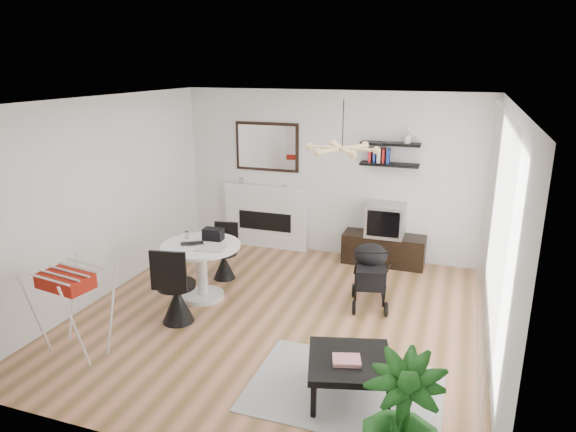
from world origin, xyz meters
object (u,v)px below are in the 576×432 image
(fireplace, at_px, (266,209))
(drying_rack, at_px, (74,310))
(potted_plant, at_px, (401,423))
(dining_table, at_px, (202,263))
(tv_console, at_px, (384,249))
(stroller, at_px, (370,277))
(coffee_table, at_px, (350,363))
(crt_tv, at_px, (386,220))

(fireplace, bearing_deg, drying_rack, -100.28)
(drying_rack, height_order, potted_plant, potted_plant)
(drying_rack, bearing_deg, dining_table, 78.60)
(fireplace, bearing_deg, tv_console, -4.40)
(tv_console, relative_size, dining_table, 1.21)
(fireplace, height_order, stroller, fireplace)
(fireplace, distance_m, dining_table, 2.24)
(stroller, relative_size, potted_plant, 0.84)
(dining_table, height_order, coffee_table, dining_table)
(tv_console, xyz_separation_m, dining_table, (-2.14, -2.07, 0.27))
(drying_rack, xyz_separation_m, potted_plant, (3.60, -0.70, 0.01))
(tv_console, relative_size, stroller, 1.42)
(crt_tv, xyz_separation_m, dining_table, (-2.15, -2.07, -0.23))
(potted_plant, bearing_deg, stroller, 104.51)
(tv_console, relative_size, potted_plant, 1.20)
(tv_console, bearing_deg, drying_rack, -126.42)
(drying_rack, bearing_deg, coffee_table, 13.38)
(stroller, distance_m, coffee_table, 2.06)
(fireplace, bearing_deg, crt_tv, -4.47)
(fireplace, height_order, crt_tv, fireplace)
(fireplace, relative_size, stroller, 2.37)
(stroller, bearing_deg, fireplace, 129.34)
(tv_console, distance_m, drying_rack, 4.70)
(dining_table, bearing_deg, tv_console, 44.04)
(tv_console, distance_m, crt_tv, 0.50)
(tv_console, height_order, potted_plant, potted_plant)
(tv_console, relative_size, crt_tv, 2.20)
(coffee_table, relative_size, potted_plant, 0.89)
(coffee_table, bearing_deg, potted_plant, -57.46)
(fireplace, bearing_deg, potted_plant, -58.03)
(fireplace, xyz_separation_m, potted_plant, (2.89, -4.63, -0.15))
(crt_tv, relative_size, dining_table, 0.55)
(stroller, bearing_deg, crt_tv, 79.24)
(fireplace, xyz_separation_m, dining_table, (-0.07, -2.23, -0.17))
(fireplace, height_order, potted_plant, fireplace)
(fireplace, xyz_separation_m, tv_console, (2.07, -0.16, -0.44))
(fireplace, distance_m, potted_plant, 5.46)
(coffee_table, xyz_separation_m, potted_plant, (0.58, -0.92, 0.17))
(tv_console, bearing_deg, crt_tv, -27.37)
(tv_console, distance_m, potted_plant, 4.56)
(dining_table, relative_size, drying_rack, 1.06)
(stroller, height_order, coffee_table, stroller)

